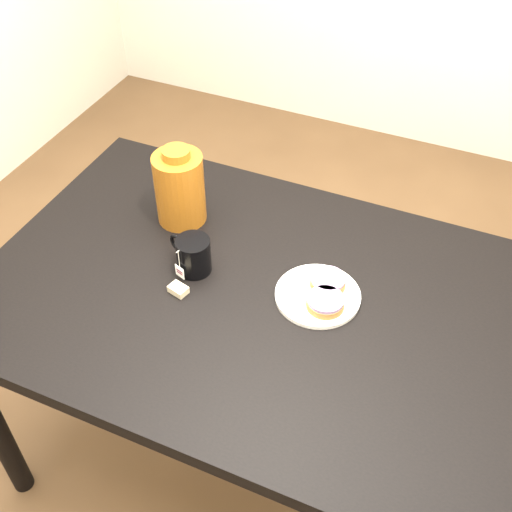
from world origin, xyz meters
name	(u,v)px	position (x,y,z in m)	size (l,w,h in m)	color
ground_plane	(262,454)	(0.00, 0.00, 0.00)	(4.00, 4.00, 0.00)	brown
table	(264,318)	(0.00, 0.00, 0.67)	(1.40, 0.90, 0.75)	black
plate	(318,295)	(0.12, 0.05, 0.76)	(0.21, 0.21, 0.02)	white
bagel_back	(328,281)	(0.13, 0.08, 0.77)	(0.10, 0.10, 0.03)	brown
bagel_front	(325,302)	(0.15, 0.02, 0.77)	(0.12, 0.12, 0.03)	brown
mug	(193,255)	(-0.20, 0.01, 0.80)	(0.14, 0.11, 0.10)	black
teabag_pouch	(178,289)	(-0.20, -0.07, 0.76)	(0.04, 0.03, 0.02)	#C6B793
bagel_package	(180,188)	(-0.32, 0.18, 0.85)	(0.16, 0.16, 0.22)	#68340D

